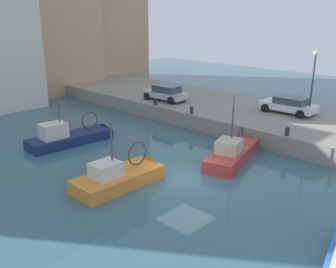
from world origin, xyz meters
TOP-DOWN VIEW (x-y plane):
  - water_surface at (0.00, 0.00)m, footprint 80.00×80.00m
  - quay_wall at (11.50, 0.00)m, footprint 9.00×56.00m
  - fishing_boat_orange at (-2.79, 1.96)m, footprint 5.72×2.34m
  - fishing_boat_navy at (-0.91, 9.63)m, footprint 6.71×2.43m
  - fishing_boat_red at (4.22, -0.17)m, footprint 6.47×3.36m
  - parked_car_silver at (9.17, 10.62)m, footprint 2.17×4.15m
  - parked_car_white at (12.66, 0.71)m, footprint 2.13×4.25m
  - mooring_bollard_south at (7.35, -2.00)m, footprint 0.28×0.28m
  - mooring_bollard_mid at (7.35, 6.00)m, footprint 0.28×0.28m
  - mooring_bollard_north at (7.35, 10.00)m, footprint 0.28×0.28m
  - quay_streetlamp at (13.00, -0.80)m, footprint 0.36×0.36m
  - waterfront_building_central at (6.87, 27.14)m, footprint 11.13×7.84m

SIDE VIEW (x-z plane):
  - water_surface at x=0.00m, z-range 0.00..0.00m
  - fishing_boat_orange at x=-2.79m, z-range -2.11..2.34m
  - fishing_boat_red at x=4.22m, z-range -2.36..2.61m
  - fishing_boat_navy at x=-0.91m, z-range -2.03..2.34m
  - quay_wall at x=11.50m, z-range 0.00..1.20m
  - mooring_bollard_south at x=7.35m, z-range 1.20..1.75m
  - mooring_bollard_mid at x=7.35m, z-range 1.20..1.75m
  - mooring_bollard_north at x=7.35m, z-range 1.20..1.75m
  - parked_car_white at x=12.66m, z-range 1.23..2.51m
  - parked_car_silver at x=9.17m, z-range 1.22..2.58m
  - quay_streetlamp at x=13.00m, z-range 2.04..6.87m
  - waterfront_building_central at x=6.87m, z-range 0.02..18.72m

